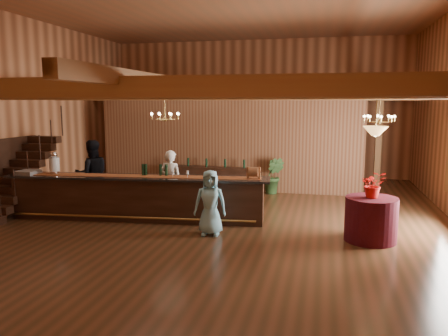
% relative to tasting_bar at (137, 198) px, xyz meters
% --- Properties ---
extents(floor, '(14.00, 14.00, 0.00)m').
position_rel_tasting_bar_xyz_m(floor, '(1.91, 0.76, -0.57)').
color(floor, '#532F1B').
rests_on(floor, ground).
extents(ceiling, '(14.00, 14.00, 0.00)m').
position_rel_tasting_bar_xyz_m(ceiling, '(1.91, 0.76, 4.93)').
color(ceiling, '#9A5D3A').
rests_on(ceiling, wall_back).
extents(wall_back, '(12.00, 0.10, 5.50)m').
position_rel_tasting_bar_xyz_m(wall_back, '(1.91, 7.76, 2.18)').
color(wall_back, '#BE784B').
rests_on(wall_back, floor).
extents(wall_front, '(12.00, 0.10, 5.50)m').
position_rel_tasting_bar_xyz_m(wall_front, '(1.91, -6.24, 2.18)').
color(wall_front, '#BE784B').
rests_on(wall_front, floor).
extents(wall_left, '(0.10, 14.00, 5.50)m').
position_rel_tasting_bar_xyz_m(wall_left, '(-4.09, 0.76, 2.18)').
color(wall_left, '#BE784B').
rests_on(wall_left, floor).
extents(beam_grid, '(11.90, 13.90, 0.39)m').
position_rel_tasting_bar_xyz_m(beam_grid, '(1.91, 1.27, 2.67)').
color(beam_grid, olive).
rests_on(beam_grid, wall_left).
extents(support_posts, '(9.20, 10.20, 3.20)m').
position_rel_tasting_bar_xyz_m(support_posts, '(1.91, 0.26, 1.03)').
color(support_posts, olive).
rests_on(support_posts, floor).
extents(partition_wall, '(9.00, 0.18, 3.10)m').
position_rel_tasting_bar_xyz_m(partition_wall, '(1.41, 4.26, 0.98)').
color(partition_wall, brown).
rests_on(partition_wall, floor).
extents(staircase, '(1.00, 2.80, 2.00)m').
position_rel_tasting_bar_xyz_m(staircase, '(-3.54, 0.02, 0.43)').
color(staircase, '#381F15').
rests_on(staircase, floor).
extents(backroom_boxes, '(4.10, 0.60, 1.10)m').
position_rel_tasting_bar_xyz_m(backroom_boxes, '(1.62, 6.26, -0.05)').
color(backroom_boxes, '#381F15').
rests_on(backroom_boxes, floor).
extents(tasting_bar, '(6.84, 1.55, 1.14)m').
position_rel_tasting_bar_xyz_m(tasting_bar, '(0.00, 0.00, 0.00)').
color(tasting_bar, '#381F15').
rests_on(tasting_bar, floor).
extents(beverage_dispenser, '(0.26, 0.26, 0.60)m').
position_rel_tasting_bar_xyz_m(beverage_dispenser, '(-2.24, -0.18, 0.84)').
color(beverage_dispenser, silver).
rests_on(beverage_dispenser, tasting_bar).
extents(glass_rack_tray, '(0.50, 0.50, 0.10)m').
position_rel_tasting_bar_xyz_m(glass_rack_tray, '(-2.91, -0.35, 0.61)').
color(glass_rack_tray, gray).
rests_on(glass_rack_tray, tasting_bar).
extents(raffle_drum, '(0.34, 0.24, 0.30)m').
position_rel_tasting_bar_xyz_m(raffle_drum, '(2.98, 0.26, 0.73)').
color(raffle_drum, brown).
rests_on(raffle_drum, tasting_bar).
extents(bar_bottle_0, '(0.07, 0.07, 0.30)m').
position_rel_tasting_bar_xyz_m(bar_bottle_0, '(0.12, 0.14, 0.71)').
color(bar_bottle_0, black).
rests_on(bar_bottle_0, tasting_bar).
extents(bar_bottle_1, '(0.07, 0.07, 0.30)m').
position_rel_tasting_bar_xyz_m(bar_bottle_1, '(0.19, 0.15, 0.71)').
color(bar_bottle_1, black).
rests_on(bar_bottle_1, tasting_bar).
extents(bar_bottle_2, '(0.07, 0.07, 0.30)m').
position_rel_tasting_bar_xyz_m(bar_bottle_2, '(0.58, 0.19, 0.71)').
color(bar_bottle_2, black).
rests_on(bar_bottle_2, tasting_bar).
extents(bar_bottle_3, '(0.07, 0.07, 0.30)m').
position_rel_tasting_bar_xyz_m(bar_bottle_3, '(0.73, 0.21, 0.71)').
color(bar_bottle_3, black).
rests_on(bar_bottle_3, tasting_bar).
extents(backbar_shelf, '(3.02, 0.73, 0.84)m').
position_rel_tasting_bar_xyz_m(backbar_shelf, '(0.78, 3.91, -0.15)').
color(backbar_shelf, '#381F15').
rests_on(backbar_shelf, floor).
extents(round_table, '(1.11, 1.11, 0.96)m').
position_rel_tasting_bar_xyz_m(round_table, '(5.69, -0.50, -0.09)').
color(round_table, '#400E19').
rests_on(round_table, floor).
extents(chandelier_left, '(0.80, 0.80, 0.72)m').
position_rel_tasting_bar_xyz_m(chandelier_left, '(0.42, 0.99, 2.06)').
color(chandelier_left, '#B18D48').
rests_on(chandelier_left, beam_grid).
extents(chandelier_right, '(0.80, 0.80, 0.78)m').
position_rel_tasting_bar_xyz_m(chandelier_right, '(6.04, 2.07, 2.00)').
color(chandelier_right, '#B18D48').
rests_on(chandelier_right, beam_grid).
extents(pendant_lamp, '(0.52, 0.52, 0.90)m').
position_rel_tasting_bar_xyz_m(pendant_lamp, '(5.69, -0.50, 1.83)').
color(pendant_lamp, '#B18D48').
rests_on(pendant_lamp, beam_grid).
extents(bartender, '(0.67, 0.48, 1.73)m').
position_rel_tasting_bar_xyz_m(bartender, '(0.62, 0.83, 0.29)').
color(bartender, white).
rests_on(bartender, floor).
extents(staff_second, '(1.20, 1.15, 1.95)m').
position_rel_tasting_bar_xyz_m(staff_second, '(-1.76, 0.87, 0.40)').
color(staff_second, black).
rests_on(staff_second, floor).
extents(guest, '(0.78, 0.56, 1.49)m').
position_rel_tasting_bar_xyz_m(guest, '(2.17, -0.85, 0.17)').
color(guest, '#86CFE5').
rests_on(guest, floor).
extents(floor_plant, '(0.71, 0.59, 1.22)m').
position_rel_tasting_bar_xyz_m(floor_plant, '(3.04, 3.99, 0.04)').
color(floor_plant, '#2A4921').
rests_on(floor_plant, floor).
extents(table_flowers, '(0.56, 0.50, 0.58)m').
position_rel_tasting_bar_xyz_m(table_flowers, '(5.70, -0.51, 0.68)').
color(table_flowers, red).
rests_on(table_flowers, round_table).
extents(table_vase, '(0.18, 0.18, 0.32)m').
position_rel_tasting_bar_xyz_m(table_vase, '(5.66, -0.45, 0.55)').
color(table_vase, '#B18D48').
rests_on(table_vase, round_table).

